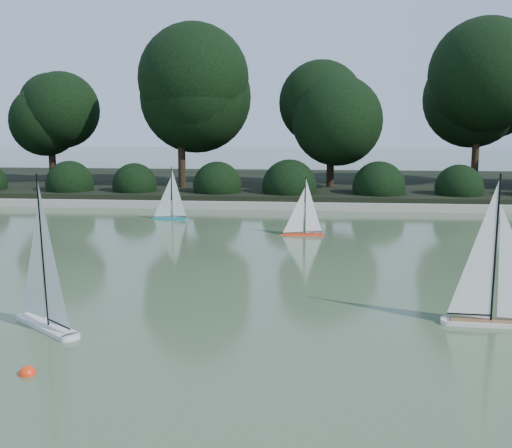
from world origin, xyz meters
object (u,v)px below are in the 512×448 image
Objects in this scene: sailboat_teal at (168,210)px; race_buoy at (27,374)px; sailboat_white_b at (506,302)px; sailboat_orange at (300,225)px; sailboat_white_a at (41,301)px.

sailboat_teal is 8.46m from race_buoy.
sailboat_white_b is 1.47× the size of sailboat_orange.
sailboat_white_a is 1.01× the size of sailboat_white_b.
sailboat_orange is (2.59, 5.54, -0.09)m from sailboat_white_a.
sailboat_orange is 3.32m from sailboat_teal.
race_buoy is at bearing -71.74° from sailboat_white_a.
sailboat_white_a reaches higher than race_buoy.
race_buoy is (-4.48, -1.71, -0.27)m from sailboat_white_b.
sailboat_white_b reaches higher than sailboat_orange.
sailboat_teal is at bearing 94.89° from race_buoy.
sailboat_orange is (-2.31, 5.08, -0.08)m from sailboat_white_b.
sailboat_orange is at bearing 72.26° from race_buoy.
sailboat_teal reaches higher than race_buoy.
sailboat_white_a is 1.48× the size of sailboat_orange.
race_buoy is at bearing -107.74° from sailboat_orange.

